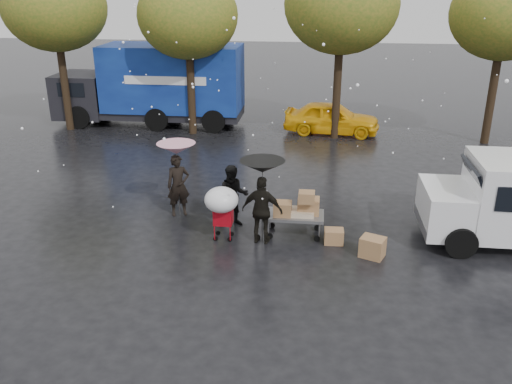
# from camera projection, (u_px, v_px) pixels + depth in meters

# --- Properties ---
(ground) EXTENTS (90.00, 90.00, 0.00)m
(ground) POSITION_uv_depth(u_px,v_px,m) (240.00, 244.00, 13.57)
(ground) COLOR black
(ground) RESTS_ON ground
(person_pink) EXTENTS (0.75, 0.65, 1.74)m
(person_pink) POSITION_uv_depth(u_px,v_px,m) (178.00, 186.00, 14.96)
(person_pink) COLOR black
(person_pink) RESTS_ON ground
(person_middle) EXTENTS (0.94, 0.80, 1.69)m
(person_middle) POSITION_uv_depth(u_px,v_px,m) (233.00, 196.00, 14.32)
(person_middle) COLOR black
(person_middle) RESTS_ON ground
(person_black) EXTENTS (1.07, 0.56, 1.75)m
(person_black) POSITION_uv_depth(u_px,v_px,m) (262.00, 210.00, 13.36)
(person_black) COLOR black
(person_black) RESTS_ON ground
(umbrella_pink) EXTENTS (1.05, 1.05, 2.09)m
(umbrella_pink) POSITION_uv_depth(u_px,v_px,m) (176.00, 149.00, 14.56)
(umbrella_pink) COLOR #4C4C4C
(umbrella_pink) RESTS_ON ground
(umbrella_black) EXTENTS (1.09, 1.09, 2.17)m
(umbrella_black) POSITION_uv_depth(u_px,v_px,m) (262.00, 167.00, 12.94)
(umbrella_black) COLOR #4C4C4C
(umbrella_black) RESTS_ON ground
(vendor_cart) EXTENTS (1.52, 0.80, 1.27)m
(vendor_cart) POSITION_uv_depth(u_px,v_px,m) (298.00, 209.00, 13.80)
(vendor_cart) COLOR slate
(vendor_cart) RESTS_ON ground
(shopping_cart) EXTENTS (0.84, 0.84, 1.46)m
(shopping_cart) POSITION_uv_depth(u_px,v_px,m) (222.00, 202.00, 13.34)
(shopping_cart) COLOR #B70A17
(shopping_cart) RESTS_ON ground
(blue_truck) EXTENTS (8.30, 2.60, 3.50)m
(blue_truck) POSITION_uv_depth(u_px,v_px,m) (155.00, 85.00, 23.96)
(blue_truck) COLOR navy
(blue_truck) RESTS_ON ground
(box_ground_near) EXTENTS (0.68, 0.62, 0.49)m
(box_ground_near) POSITION_uv_depth(u_px,v_px,m) (372.00, 247.00, 12.90)
(box_ground_near) COLOR #996C42
(box_ground_near) RESTS_ON ground
(box_ground_far) EXTENTS (0.49, 0.38, 0.37)m
(box_ground_far) POSITION_uv_depth(u_px,v_px,m) (334.00, 236.00, 13.58)
(box_ground_far) COLOR #996C42
(box_ground_far) RESTS_ON ground
(yellow_taxi) EXTENTS (4.11, 1.98, 1.35)m
(yellow_taxi) POSITION_uv_depth(u_px,v_px,m) (332.00, 118.00, 22.87)
(yellow_taxi) COLOR #F8B10D
(yellow_taxi) RESTS_ON ground
(tree_row) EXTENTS (21.60, 4.40, 7.12)m
(tree_row) POSITION_uv_depth(u_px,v_px,m) (264.00, 10.00, 20.97)
(tree_row) COLOR black
(tree_row) RESTS_ON ground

